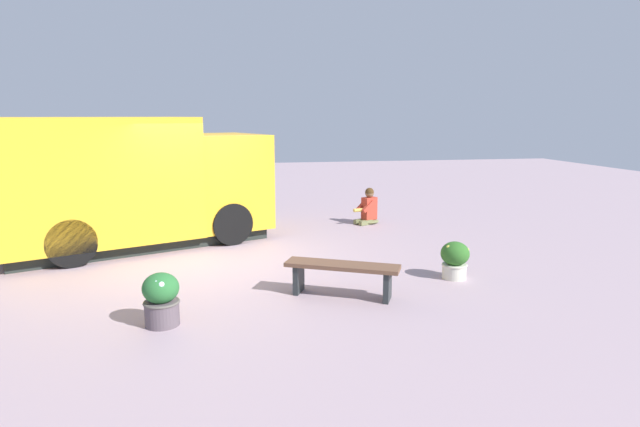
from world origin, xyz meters
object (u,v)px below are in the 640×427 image
food_truck (133,185)px  planter_flowering_far (455,259)px  person_customer (368,209)px  plaza_bench (342,272)px  planter_flowering_near (161,299)px

food_truck → planter_flowering_far: (-5.49, 3.27, -0.94)m
food_truck → person_customer: size_ratio=6.29×
food_truck → plaza_bench: food_truck is taller
planter_flowering_near → plaza_bench: bearing=-165.8°
food_truck → planter_flowering_far: size_ratio=9.08×
planter_flowering_far → person_customer: bearing=-87.8°
food_truck → plaza_bench: bearing=132.6°
planter_flowering_near → person_customer: bearing=-127.2°
plaza_bench → person_customer: bearing=-109.8°
food_truck → planter_flowering_near: food_truck is taller
plaza_bench → planter_flowering_far: bearing=-165.6°
planter_flowering_far → plaza_bench: bearing=14.4°
planter_flowering_near → planter_flowering_far: (-4.52, -1.15, -0.02)m
person_customer → plaza_bench: (1.84, 5.09, 0.02)m
food_truck → person_customer: 5.55m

